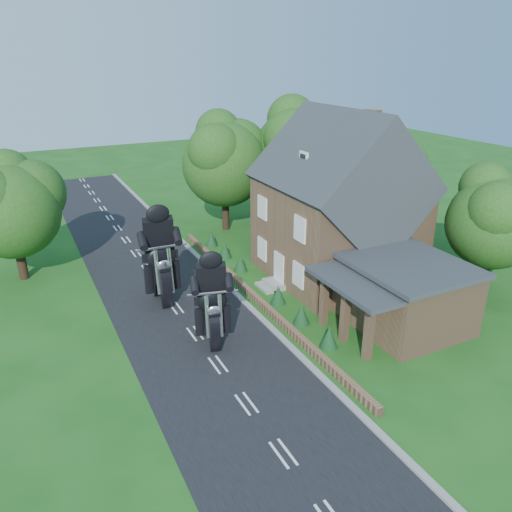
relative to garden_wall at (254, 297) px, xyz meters
name	(u,v)px	position (x,y,z in m)	size (l,w,h in m)	color
ground	(218,365)	(-4.30, -5.00, -0.20)	(120.00, 120.00, 0.00)	#184B15
road	(218,365)	(-4.30, -5.00, -0.19)	(7.00, 80.00, 0.02)	black
kerb	(288,344)	(-0.65, -5.00, -0.14)	(0.30, 80.00, 0.12)	gray
garden_wall	(254,297)	(0.00, 0.00, 0.00)	(0.30, 22.00, 0.40)	#876244
house	(338,208)	(6.19, 1.00, 4.14)	(9.54, 8.64, 10.24)	#876244
annex	(403,293)	(5.57, -5.80, 1.57)	(7.05, 5.94, 3.44)	#876244
tree_annex_side	(498,214)	(12.83, -4.90, 4.49)	(5.64, 5.20, 7.48)	black
tree_house_right	(390,175)	(12.35, 3.62, 4.99)	(6.51, 6.00, 8.40)	black
tree_behind_house	(304,145)	(9.88, 11.14, 6.03)	(7.81, 7.20, 10.08)	black
tree_behind_left	(229,156)	(3.86, 12.13, 5.53)	(6.94, 6.40, 9.16)	black
tree_far_road	(17,202)	(-11.16, 9.11, 4.64)	(6.08, 5.60, 7.84)	black
shrub_a	(329,337)	(1.00, -6.00, 0.35)	(0.90, 0.90, 1.10)	#103417
shrub_b	(302,314)	(1.00, -3.50, 0.35)	(0.90, 0.90, 1.10)	#103417
shrub_c	(278,295)	(1.00, -1.00, 0.35)	(0.90, 0.90, 1.10)	#103417
shrub_d	(240,263)	(1.00, 4.00, 0.35)	(0.90, 0.90, 1.10)	#103417
shrub_e	(225,250)	(1.00, 6.50, 0.35)	(0.90, 0.90, 1.10)	#103417
shrub_f	(211,239)	(1.00, 9.00, 0.35)	(0.90, 0.90, 1.10)	#103417
motorcycle_lead	(213,331)	(-3.82, -3.28, 0.53)	(0.40, 1.57, 1.46)	black
motorcycle_follow	(163,288)	(-4.69, 2.04, 0.66)	(0.47, 1.85, 1.72)	black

